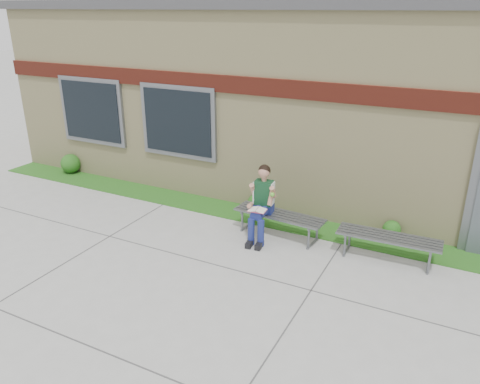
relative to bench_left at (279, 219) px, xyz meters
The scene contains 9 objects.
ground 2.04m from the bench_left, 85.39° to the right, with size 80.00×80.00×0.00m, color #9E9E99.
grass_strip 0.71m from the bench_left, 74.95° to the left, with size 16.00×0.80×0.02m, color #275115.
school_building 4.36m from the bench_left, 87.69° to the left, with size 16.20×6.22×4.20m.
bench_left is the anchor object (origin of this frame).
bench_right 2.00m from the bench_left, ahead, with size 1.73×0.53×0.45m.
girl 0.51m from the bench_left, 142.65° to the right, with size 0.53×0.86×1.39m.
shrub_west 6.26m from the bench_left, behind, with size 0.49×0.49×0.49m, color #275115.
shrub_mid 1.24m from the bench_left, 136.28° to the left, with size 0.34×0.34×0.34m, color #275115.
shrub_east 2.11m from the bench_left, 23.84° to the left, with size 0.33×0.33×0.33m, color #275115.
Camera 1 is at (2.80, -5.43, 4.05)m, focal length 35.00 mm.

